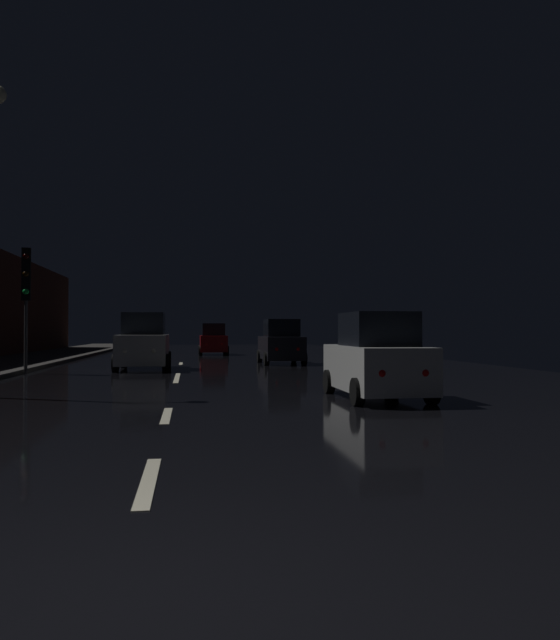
# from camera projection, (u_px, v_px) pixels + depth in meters

# --- Properties ---
(ground) EXTENTS (27.89, 84.00, 0.02)m
(ground) POSITION_uv_depth(u_px,v_px,m) (180.00, 366.00, 27.75)
(ground) COLOR black
(lane_centerline) EXTENTS (0.16, 25.51, 0.01)m
(lane_centerline) POSITION_uv_depth(u_px,v_px,m) (175.00, 385.00, 17.77)
(lane_centerline) COLOR beige
(lane_centerline) RESTS_ON ground
(traffic_light_far_left) EXTENTS (0.36, 0.48, 4.54)m
(traffic_light_far_left) POSITION_uv_depth(u_px,v_px,m) (26.00, 283.00, 22.70)
(traffic_light_far_left) COLOR #38383A
(traffic_light_far_left) RESTS_ON ground
(car_approaching_headlights) EXTENTS (2.08, 4.50, 2.27)m
(car_approaching_headlights) POSITION_uv_depth(u_px,v_px,m) (144.00, 344.00, 25.21)
(car_approaching_headlights) COLOR silver
(car_approaching_headlights) RESTS_ON ground
(car_distant_taillights) EXTENTS (1.85, 4.00, 2.02)m
(car_distant_taillights) POSITION_uv_depth(u_px,v_px,m) (213.00, 340.00, 40.67)
(car_distant_taillights) COLOR maroon
(car_distant_taillights) RESTS_ON ground
(car_parked_right_near) EXTENTS (1.80, 3.90, 1.97)m
(car_parked_right_near) POSITION_uv_depth(u_px,v_px,m) (376.00, 359.00, 14.39)
(car_parked_right_near) COLOR silver
(car_parked_right_near) RESTS_ON ground
(car_parked_right_far) EXTENTS (1.91, 4.13, 2.08)m
(car_parked_right_far) POSITION_uv_depth(u_px,v_px,m) (281.00, 343.00, 29.49)
(car_parked_right_far) COLOR black
(car_parked_right_far) RESTS_ON ground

